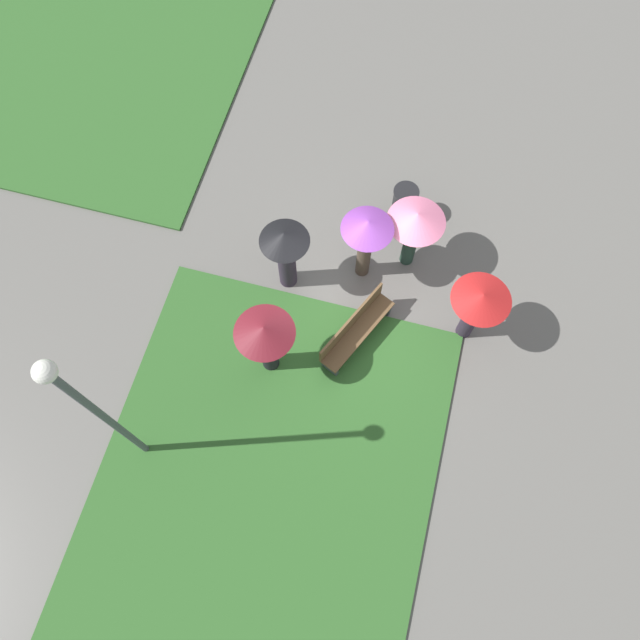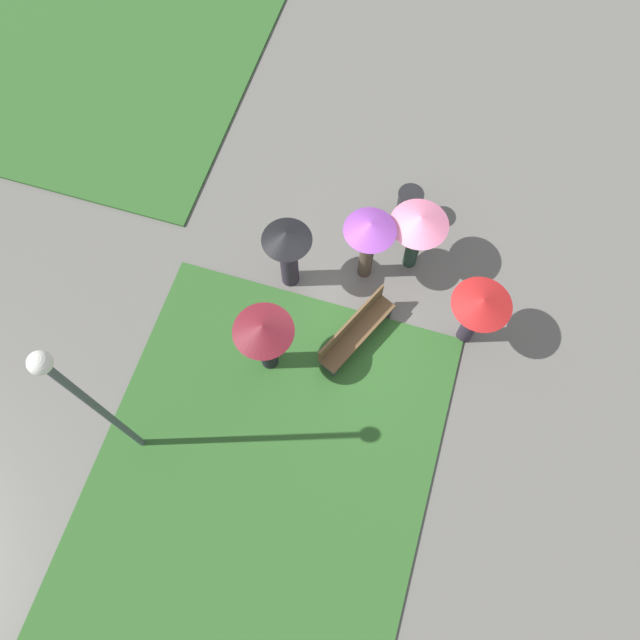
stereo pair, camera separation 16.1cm
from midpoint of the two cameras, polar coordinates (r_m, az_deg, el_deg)
name	(u,v)px [view 2 (the right image)]	position (r m, az deg, el deg)	size (l,w,h in m)	color
ground_plane	(355,300)	(13.37, 3.56, 1.81)	(90.00, 90.00, 0.00)	#66635E
lawn_patch_near	(241,536)	(12.21, -6.87, -19.05)	(9.98, 6.27, 0.06)	#2D5B26
lawn_patch_far	(79,56)	(18.39, -20.91, 21.62)	(7.89, 8.90, 0.06)	#2D5B26
park_bench	(355,330)	(12.59, 3.57, -0.90)	(1.95, 1.19, 0.90)	brown
lamp_post	(87,400)	(9.90, -20.08, -6.86)	(0.32, 0.32, 5.02)	#474C51
trash_bin	(408,206)	(14.07, 8.42, 10.26)	(0.56, 0.56, 0.94)	#232326
crowd_person_red	(479,309)	(12.16, 14.68, 0.94)	(1.15, 1.15, 1.81)	#2D2333
crowd_person_black	(288,248)	(12.38, -2.61, 6.59)	(1.00, 1.00, 1.96)	#2D2333
crowd_person_purple	(369,236)	(12.35, 4.90, 7.67)	(1.05, 1.05, 2.00)	#47382D
crowd_person_maroon	(265,336)	(11.49, -4.69, -1.47)	(1.14, 1.14, 1.97)	black
crowd_person_pink	(419,227)	(12.64, 9.37, 8.40)	(1.18, 1.18, 1.84)	#1E3328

